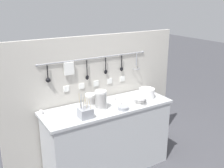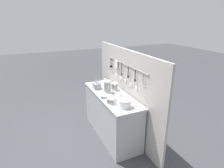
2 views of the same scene
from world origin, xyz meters
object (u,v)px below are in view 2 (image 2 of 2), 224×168
(cup_back_right, at_px, (121,95))
(steel_mixing_bowl, at_px, (104,97))
(bowl_stack_tall_left, at_px, (114,86))
(cutlery_caddy, at_px, (97,86))
(cup_edge_far, at_px, (105,80))
(bowl_stack_short_front, at_px, (111,101))
(bowl_stack_back_corner, at_px, (107,87))
(cup_mid_row, at_px, (111,96))
(cup_front_left, at_px, (116,100))
(plate_stack, at_px, (125,103))

(cup_back_right, bearing_deg, steel_mixing_bowl, -101.81)
(bowl_stack_tall_left, bearing_deg, cutlery_caddy, -125.58)
(cup_edge_far, bearing_deg, bowl_stack_short_front, -17.59)
(bowl_stack_back_corner, distance_m, cup_mid_row, 0.27)
(steel_mixing_bowl, xyz_separation_m, cup_mid_row, (0.04, 0.12, 0.00))
(cup_front_left, bearing_deg, steel_mixing_bowl, -150.56)
(plate_stack, distance_m, cup_edge_far, 1.33)
(cup_mid_row, relative_size, cup_edge_far, 1.00)
(bowl_stack_back_corner, bearing_deg, bowl_stack_tall_left, 106.48)
(bowl_stack_back_corner, bearing_deg, cutlery_caddy, -155.57)
(bowl_stack_tall_left, distance_m, cup_edge_far, 0.59)
(cutlery_caddy, distance_m, cup_front_left, 0.69)
(bowl_stack_back_corner, height_order, plate_stack, bowl_stack_back_corner)
(cutlery_caddy, xyz_separation_m, cup_mid_row, (0.50, 0.08, -0.03))
(bowl_stack_tall_left, height_order, cutlery_caddy, cutlery_caddy)
(steel_mixing_bowl, distance_m, cup_front_left, 0.25)
(bowl_stack_short_front, bearing_deg, cup_edge_far, 162.41)
(cutlery_caddy, xyz_separation_m, cup_front_left, (0.68, 0.09, -0.03))
(cup_back_right, relative_size, cup_mid_row, 1.00)
(bowl_stack_short_front, relative_size, cup_mid_row, 3.03)
(bowl_stack_back_corner, height_order, cup_front_left, bowl_stack_back_corner)
(cup_front_left, bearing_deg, bowl_stack_tall_left, 157.31)
(cup_mid_row, bearing_deg, bowl_stack_tall_left, 146.05)
(bowl_stack_back_corner, distance_m, cup_back_right, 0.32)
(bowl_stack_tall_left, xyz_separation_m, plate_stack, (0.73, -0.16, -0.01))
(steel_mixing_bowl, distance_m, cutlery_caddy, 0.47)
(bowl_stack_back_corner, distance_m, cup_front_left, 0.44)
(cutlery_caddy, bearing_deg, bowl_stack_back_corner, 24.43)
(cup_back_right, distance_m, cup_edge_far, 0.91)
(cutlery_caddy, distance_m, cup_back_right, 0.59)
(plate_stack, height_order, cup_back_right, plate_stack)
(bowl_stack_tall_left, distance_m, steel_mixing_bowl, 0.42)
(cup_front_left, bearing_deg, cup_back_right, 130.75)
(bowl_stack_tall_left, relative_size, cutlery_caddy, 0.52)
(bowl_stack_short_front, xyz_separation_m, cup_mid_row, (-0.22, 0.11, -0.03))
(plate_stack, height_order, steel_mixing_bowl, plate_stack)
(bowl_stack_short_front, distance_m, cup_mid_row, 0.25)
(bowl_stack_tall_left, xyz_separation_m, cup_front_left, (0.48, -0.20, -0.05))
(steel_mixing_bowl, relative_size, cup_edge_far, 2.85)
(plate_stack, distance_m, cup_back_right, 0.43)
(cup_mid_row, bearing_deg, cup_back_right, 82.11)
(bowl_stack_back_corner, height_order, bowl_stack_tall_left, bowl_stack_back_corner)
(plate_stack, xyz_separation_m, cutlery_caddy, (-0.93, -0.13, -0.01))
(plate_stack, bearing_deg, cup_back_right, 161.31)
(bowl_stack_back_corner, distance_m, plate_stack, 0.68)
(bowl_stack_short_front, bearing_deg, cup_mid_row, 154.29)
(bowl_stack_short_front, height_order, bowl_stack_back_corner, bowl_stack_back_corner)
(steel_mixing_bowl, height_order, cutlery_caddy, cutlery_caddy)
(bowl_stack_short_front, height_order, bowl_stack_tall_left, bowl_stack_tall_left)
(cup_back_right, height_order, cup_edge_far, same)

